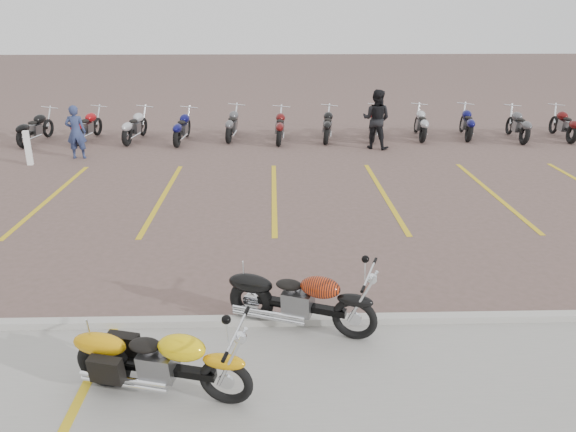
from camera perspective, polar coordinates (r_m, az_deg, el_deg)
name	(u,v)px	position (r m, az deg, el deg)	size (l,w,h in m)	color
ground	(275,265)	(10.01, -1.32, -5.03)	(100.00, 100.00, 0.00)	brown
curb	(276,321)	(8.21, -1.24, -10.62)	(60.00, 0.18, 0.12)	#ADAAA3
parking_stripes	(274,195)	(13.73, -1.42, 2.13)	(38.00, 5.50, 0.01)	gold
yellow_cruiser	(160,361)	(6.87, -12.90, -14.20)	(2.14, 0.68, 0.90)	black
flame_cruiser	(298,301)	(7.92, 1.02, -8.67)	(2.07, 0.90, 0.89)	black
person_a	(76,132)	(18.21, -20.74, 7.99)	(0.59, 0.39, 1.62)	navy
person_b	(376,119)	(18.53, 8.95, 9.68)	(0.92, 0.72, 1.90)	black
bollard	(28,148)	(18.02, -24.91, 6.29)	(0.15, 0.15, 1.00)	white
bg_bike_row	(326,124)	(19.66, 3.90, 9.30)	(20.68, 2.06, 1.10)	black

